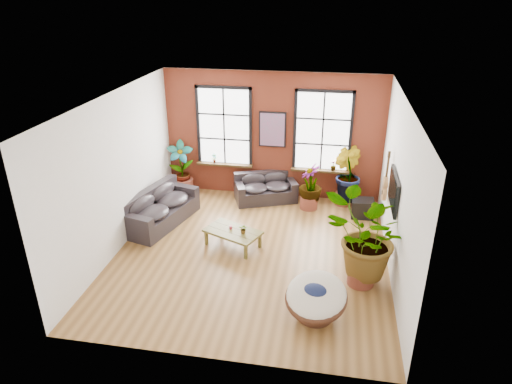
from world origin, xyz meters
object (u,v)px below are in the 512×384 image
sofa_left (159,209)px  coffee_table (233,232)px  papasan_chair (316,297)px  sofa_back (265,188)px

sofa_left → coffee_table: bearing=-96.0°
coffee_table → papasan_chair: 2.96m
coffee_table → papasan_chair: size_ratio=1.05×
sofa_back → papasan_chair: size_ratio=1.35×
coffee_table → sofa_left: bearing=-177.6°
sofa_left → coffee_table: (2.08, -0.80, -0.04)m
sofa_left → papasan_chair: (4.09, -2.96, 0.04)m
sofa_back → sofa_left: bearing=-164.6°
sofa_back → papasan_chair: (1.66, -4.76, 0.09)m
sofa_back → sofa_left: 3.02m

